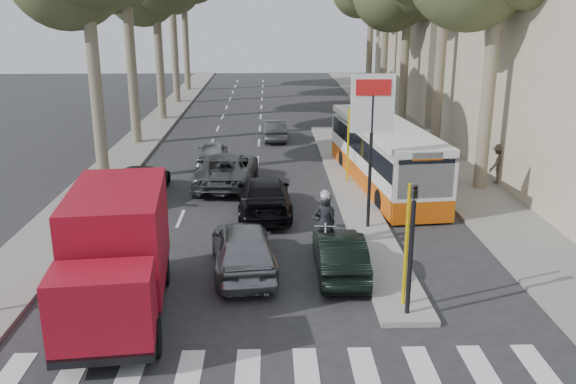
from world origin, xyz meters
name	(u,v)px	position (x,y,z in m)	size (l,w,h in m)	color
ground	(281,294)	(0.00, 0.00, 0.00)	(120.00, 120.00, 0.00)	#28282B
sidewalk_right	(400,125)	(8.60, 25.00, 0.06)	(3.20, 70.00, 0.12)	gray
median_left	(162,119)	(-8.00, 28.00, 0.06)	(2.40, 64.00, 0.12)	gray
traffic_island	(347,182)	(3.25, 11.00, 0.08)	(1.50, 26.00, 0.16)	gray
building_far	(469,4)	(15.50, 34.00, 8.00)	(11.00, 20.00, 16.00)	#B7A88E
billboard	(372,129)	(3.25, 5.00, 3.70)	(1.50, 12.10, 5.60)	yellow
traffic_light_island	(412,228)	(3.25, -1.50, 2.49)	(0.16, 0.41, 3.60)	black
silver_hatchback	(243,247)	(-1.10, 1.60, 0.78)	(1.84, 4.57, 1.56)	#93969B
dark_hatchback	(340,254)	(1.80, 1.29, 0.66)	(1.39, 3.98, 1.31)	black
queue_car_a	(227,169)	(-2.19, 10.99, 0.75)	(2.50, 5.42, 1.51)	#4D5055
queue_car_b	(264,196)	(-0.50, 7.00, 0.72)	(2.03, 5.00, 1.45)	black
queue_car_c	(212,153)	(-3.18, 14.62, 0.65)	(1.53, 3.80, 1.29)	#94979B
queue_car_d	(274,130)	(0.03, 20.79, 0.62)	(1.32, 3.77, 1.24)	#43454A
queue_car_e	(140,181)	(-5.78, 9.52, 0.66)	(1.84, 4.53, 1.32)	black
red_truck	(117,253)	(-4.22, -0.96, 1.71)	(2.89, 6.27, 3.23)	black
city_bus	(383,153)	(4.80, 10.75, 1.52)	(3.47, 11.10, 2.88)	#D1540B
motorcycle	(325,223)	(1.52, 3.26, 0.94)	(0.90, 2.44, 2.07)	black
pedestrian_near	(438,162)	(7.39, 11.06, 0.98)	(1.01, 0.49, 1.72)	#352C43
pedestrian_far	(498,163)	(10.00, 10.63, 1.02)	(1.16, 0.51, 1.79)	brown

